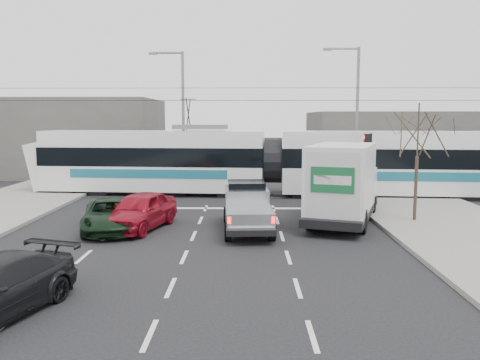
{
  "coord_description": "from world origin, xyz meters",
  "views": [
    {
      "loc": [
        0.31,
        -19.12,
        4.52
      ],
      "look_at": [
        0.06,
        3.06,
        1.8
      ],
      "focal_mm": 38.0,
      "sensor_mm": 36.0,
      "label": 1
    }
  ],
  "objects_px": {
    "tram": "(272,162)",
    "navy_pickup": "(346,189)",
    "silver_pickup": "(247,207)",
    "street_lamp_far": "(180,109)",
    "street_lamp_near": "(354,109)",
    "box_truck": "(343,184)",
    "green_car": "(110,215)",
    "bare_tree": "(418,135)",
    "traffic_signal": "(368,153)",
    "red_car": "(140,211)"
  },
  "relations": [
    {
      "from": "silver_pickup",
      "to": "box_truck",
      "type": "distance_m",
      "value": 4.4
    },
    {
      "from": "street_lamp_near",
      "to": "tram",
      "type": "distance_m",
      "value": 7.24
    },
    {
      "from": "green_car",
      "to": "red_car",
      "type": "relative_size",
      "value": 1.02
    },
    {
      "from": "traffic_signal",
      "to": "box_truck",
      "type": "height_order",
      "value": "traffic_signal"
    },
    {
      "from": "navy_pickup",
      "to": "tram",
      "type": "bearing_deg",
      "value": 148.93
    },
    {
      "from": "traffic_signal",
      "to": "box_truck",
      "type": "relative_size",
      "value": 0.5
    },
    {
      "from": "bare_tree",
      "to": "street_lamp_near",
      "type": "relative_size",
      "value": 0.56
    },
    {
      "from": "street_lamp_near",
      "to": "green_car",
      "type": "xyz_separation_m",
      "value": [
        -12.45,
        -13.11,
        -4.48
      ]
    },
    {
      "from": "silver_pickup",
      "to": "box_truck",
      "type": "relative_size",
      "value": 0.73
    },
    {
      "from": "green_car",
      "to": "red_car",
      "type": "xyz_separation_m",
      "value": [
        1.12,
        0.33,
        0.13
      ]
    },
    {
      "from": "navy_pickup",
      "to": "red_car",
      "type": "bearing_deg",
      "value": -131.33
    },
    {
      "from": "street_lamp_near",
      "to": "red_car",
      "type": "height_order",
      "value": "street_lamp_near"
    },
    {
      "from": "tram",
      "to": "green_car",
      "type": "height_order",
      "value": "tram"
    },
    {
      "from": "box_truck",
      "to": "green_car",
      "type": "bearing_deg",
      "value": -151.38
    },
    {
      "from": "street_lamp_near",
      "to": "street_lamp_far",
      "type": "xyz_separation_m",
      "value": [
        -11.5,
        2.0,
        0.0
      ]
    },
    {
      "from": "tram",
      "to": "silver_pickup",
      "type": "height_order",
      "value": "tram"
    },
    {
      "from": "box_truck",
      "to": "green_car",
      "type": "height_order",
      "value": "box_truck"
    },
    {
      "from": "navy_pickup",
      "to": "box_truck",
      "type": "bearing_deg",
      "value": -80.82
    },
    {
      "from": "silver_pickup",
      "to": "bare_tree",
      "type": "bearing_deg",
      "value": 7.04
    },
    {
      "from": "box_truck",
      "to": "red_car",
      "type": "height_order",
      "value": "box_truck"
    },
    {
      "from": "street_lamp_far",
      "to": "tram",
      "type": "bearing_deg",
      "value": -42.75
    },
    {
      "from": "street_lamp_far",
      "to": "box_truck",
      "type": "distance_m",
      "value": 16.4
    },
    {
      "from": "street_lamp_far",
      "to": "box_truck",
      "type": "height_order",
      "value": "street_lamp_far"
    },
    {
      "from": "tram",
      "to": "silver_pickup",
      "type": "relative_size",
      "value": 5.22
    },
    {
      "from": "silver_pickup",
      "to": "box_truck",
      "type": "bearing_deg",
      "value": 14.41
    },
    {
      "from": "tram",
      "to": "navy_pickup",
      "type": "height_order",
      "value": "tram"
    },
    {
      "from": "box_truck",
      "to": "tram",
      "type": "bearing_deg",
      "value": 127.58
    },
    {
      "from": "traffic_signal",
      "to": "box_truck",
      "type": "xyz_separation_m",
      "value": [
        -1.97,
        -3.98,
        -1.05
      ]
    },
    {
      "from": "traffic_signal",
      "to": "silver_pickup",
      "type": "relative_size",
      "value": 0.68
    },
    {
      "from": "bare_tree",
      "to": "green_car",
      "type": "height_order",
      "value": "bare_tree"
    },
    {
      "from": "bare_tree",
      "to": "street_lamp_far",
      "type": "relative_size",
      "value": 0.56
    },
    {
      "from": "tram",
      "to": "navy_pickup",
      "type": "relative_size",
      "value": 5.3
    },
    {
      "from": "tram",
      "to": "navy_pickup",
      "type": "distance_m",
      "value": 5.9
    },
    {
      "from": "traffic_signal",
      "to": "navy_pickup",
      "type": "distance_m",
      "value": 2.23
    },
    {
      "from": "traffic_signal",
      "to": "tram",
      "type": "xyz_separation_m",
      "value": [
        -4.62,
        3.92,
        -0.75
      ]
    },
    {
      "from": "street_lamp_far",
      "to": "green_car",
      "type": "xyz_separation_m",
      "value": [
        -0.95,
        -15.11,
        -4.48
      ]
    },
    {
      "from": "traffic_signal",
      "to": "street_lamp_near",
      "type": "relative_size",
      "value": 0.4
    },
    {
      "from": "box_truck",
      "to": "green_car",
      "type": "distance_m",
      "value": 9.84
    },
    {
      "from": "street_lamp_near",
      "to": "tram",
      "type": "height_order",
      "value": "street_lamp_near"
    },
    {
      "from": "bare_tree",
      "to": "navy_pickup",
      "type": "height_order",
      "value": "bare_tree"
    },
    {
      "from": "street_lamp_near",
      "to": "street_lamp_far",
      "type": "bearing_deg",
      "value": 170.13
    },
    {
      "from": "box_truck",
      "to": "navy_pickup",
      "type": "distance_m",
      "value": 3.36
    },
    {
      "from": "street_lamp_far",
      "to": "traffic_signal",
      "type": "bearing_deg",
      "value": -41.72
    },
    {
      "from": "tram",
      "to": "box_truck",
      "type": "bearing_deg",
      "value": -66.76
    },
    {
      "from": "bare_tree",
      "to": "street_lamp_near",
      "type": "height_order",
      "value": "street_lamp_near"
    },
    {
      "from": "bare_tree",
      "to": "box_truck",
      "type": "bearing_deg",
      "value": 179.69
    },
    {
      "from": "street_lamp_near",
      "to": "tram",
      "type": "bearing_deg",
      "value": -146.74
    },
    {
      "from": "bare_tree",
      "to": "traffic_signal",
      "type": "distance_m",
      "value": 4.28
    },
    {
      "from": "traffic_signal",
      "to": "green_car",
      "type": "xyz_separation_m",
      "value": [
        -11.61,
        -5.61,
        -2.11
      ]
    },
    {
      "from": "street_lamp_near",
      "to": "box_truck",
      "type": "height_order",
      "value": "street_lamp_near"
    }
  ]
}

